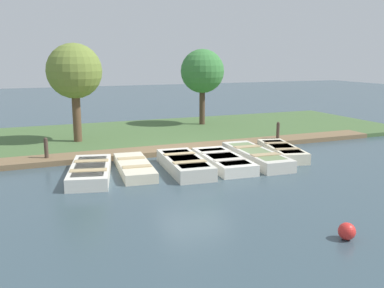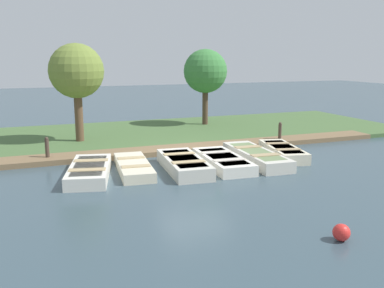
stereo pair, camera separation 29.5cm
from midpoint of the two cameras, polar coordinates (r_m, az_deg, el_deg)
ground_plane at (r=15.22m, az=0.78°, el=-2.16°), size 80.00×80.00×0.00m
shore_bank at (r=19.83m, az=-4.60°, el=1.30°), size 8.00×24.00×0.17m
dock_walkway at (r=16.59m, az=-1.18°, el=-0.68°), size 1.18×17.80×0.19m
rowboat_0 at (r=13.41m, az=-12.89°, el=-3.49°), size 3.23×1.82×0.40m
rowboat_1 at (r=13.81m, az=-7.20°, el=-3.00°), size 3.11×1.26×0.33m
rowboat_2 at (r=13.80m, az=-0.50°, el=-2.67°), size 3.17×1.40×0.44m
rowboat_3 at (r=14.39m, az=4.69°, el=-2.26°), size 3.18×1.38×0.38m
rowboat_4 at (r=15.11m, az=9.08°, el=-1.61°), size 3.65×1.27×0.42m
rowboat_5 at (r=16.09m, az=12.52°, el=-0.95°), size 3.02×1.57×0.41m
mooring_post_near at (r=15.58m, az=-18.23°, el=-0.71°), size 0.14×0.14×0.90m
mooring_post_far at (r=18.52m, az=12.08°, el=1.50°), size 0.14×0.14×0.90m
buoy at (r=9.25m, az=20.18°, el=-11.02°), size 0.35×0.35×0.35m
park_tree_far_left at (r=18.04m, az=-14.69°, el=9.27°), size 2.21×2.21×4.16m
park_tree_left at (r=21.94m, az=2.18°, el=9.61°), size 2.21×2.21×4.00m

